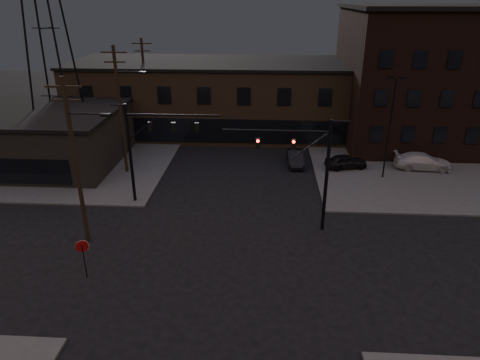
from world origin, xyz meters
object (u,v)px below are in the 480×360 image
object	(u,v)px
traffic_signal_far	(146,143)
traffic_signal_near	(310,164)
stop_sign	(83,250)
car_crossing	(295,158)
parked_car_lot_a	(346,162)
parked_car_lot_b	(423,161)

from	to	relation	value
traffic_signal_far	traffic_signal_near	bearing A→B (deg)	-16.17
traffic_signal_near	stop_sign	bearing A→B (deg)	-154.10
stop_sign	car_crossing	size ratio (longest dim) A/B	0.59
parked_car_lot_a	stop_sign	bearing A→B (deg)	121.98
parked_car_lot_a	traffic_signal_near	bearing A→B (deg)	145.01
car_crossing	traffic_signal_far	bearing A→B (deg)	-144.57
parked_car_lot_b	stop_sign	bearing A→B (deg)	129.91
traffic_signal_near	parked_car_lot_a	distance (m)	13.09
parked_car_lot_b	traffic_signal_near	bearing A→B (deg)	138.84
stop_sign	parked_car_lot_b	bearing A→B (deg)	35.97
traffic_signal_near	stop_sign	world-z (taller)	traffic_signal_near
parked_car_lot_a	parked_car_lot_b	bearing A→B (deg)	-100.78
stop_sign	parked_car_lot_b	distance (m)	31.16
stop_sign	car_crossing	world-z (taller)	stop_sign
traffic_signal_near	car_crossing	distance (m)	13.27
traffic_signal_near	parked_car_lot_b	distance (m)	17.20
traffic_signal_far	parked_car_lot_b	bearing A→B (deg)	19.15
traffic_signal_far	parked_car_lot_b	size ratio (longest dim) A/B	1.54
traffic_signal_near	traffic_signal_far	distance (m)	12.57
traffic_signal_near	parked_car_lot_a	bearing A→B (deg)	68.03
traffic_signal_far	parked_car_lot_a	bearing A→B (deg)	25.63
stop_sign	traffic_signal_far	bearing A→B (deg)	82.68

